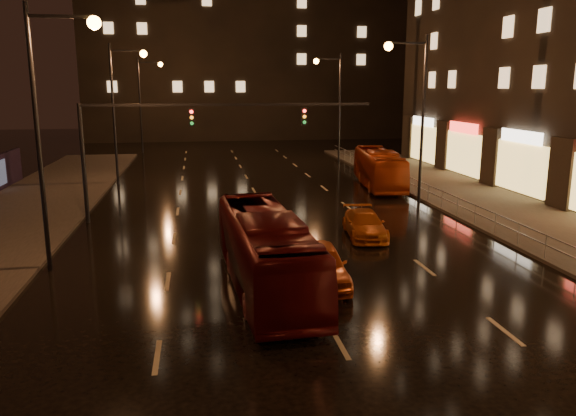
{
  "coord_description": "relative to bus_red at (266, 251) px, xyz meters",
  "views": [
    {
      "loc": [
        -3.75,
        -10.12,
        7.05
      ],
      "look_at": [
        -0.41,
        10.53,
        2.5
      ],
      "focal_mm": 35.0,
      "sensor_mm": 36.0,
      "label": 1
    }
  ],
  "objects": [
    {
      "name": "ground",
      "position": [
        1.5,
        11.25,
        -1.38
      ],
      "size": [
        140.0,
        140.0,
        0.0
      ],
      "primitive_type": "plane",
      "color": "black",
      "rests_on": "ground"
    },
    {
      "name": "sidewalk_right",
      "position": [
        15.0,
        6.25,
        -1.3
      ],
      "size": [
        7.0,
        70.0,
        0.15
      ],
      "primitive_type": "cube",
      "color": "#38332D",
      "rests_on": "ground"
    },
    {
      "name": "building_distant",
      "position": [
        5.5,
        63.25,
        16.62
      ],
      "size": [
        44.0,
        16.0,
        36.0
      ],
      "primitive_type": "cube",
      "color": "black",
      "rests_on": "ground"
    },
    {
      "name": "traffic_signal",
      "position": [
        -3.56,
        11.25,
        3.36
      ],
      "size": [
        15.31,
        0.32,
        6.2
      ],
      "color": "black",
      "rests_on": "ground"
    },
    {
      "name": "railing_right",
      "position": [
        11.7,
        9.25,
        -0.48
      ],
      "size": [
        0.05,
        56.0,
        1.0
      ],
      "color": "#99999E",
      "rests_on": "sidewalk_right"
    },
    {
      "name": "bus_red",
      "position": [
        0.0,
        0.0,
        0.0
      ],
      "size": [
        2.86,
        10.0,
        2.75
      ],
      "primitive_type": "imported",
      "rotation": [
        0.0,
        0.0,
        0.06
      ],
      "color": "#500B0D",
      "rests_on": "ground"
    },
    {
      "name": "bus_curb",
      "position": [
        10.46,
        19.18,
        -0.05
      ],
      "size": [
        3.49,
        9.72,
        2.65
      ],
      "primitive_type": "imported",
      "rotation": [
        0.0,
        0.0,
        -0.14
      ],
      "color": "#A73510",
      "rests_on": "ground"
    },
    {
      "name": "taxi_near",
      "position": [
        2.0,
        0.11,
        -0.64
      ],
      "size": [
        1.93,
        4.41,
        1.48
      ],
      "primitive_type": "imported",
      "rotation": [
        0.0,
        0.0,
        -0.04
      ],
      "color": "#BD4611",
      "rests_on": "ground"
    },
    {
      "name": "taxi_far",
      "position": [
        5.5,
        6.16,
        -0.77
      ],
      "size": [
        2.14,
        4.36,
        1.22
      ],
      "primitive_type": "imported",
      "rotation": [
        0.0,
        0.0,
        -0.11
      ],
      "color": "#BA5311",
      "rests_on": "ground"
    }
  ]
}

